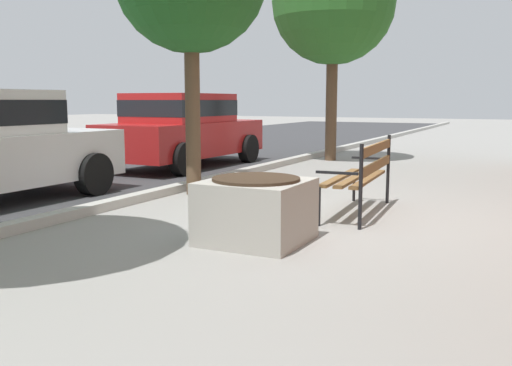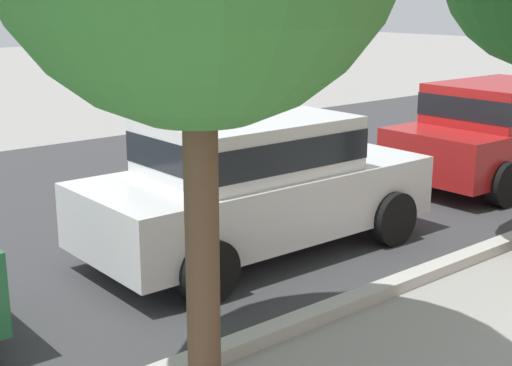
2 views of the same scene
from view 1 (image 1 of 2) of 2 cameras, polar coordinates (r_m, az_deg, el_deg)
ground_plane at (r=7.06m, az=8.59°, el=-3.37°), size 80.00×80.00×0.00m
curb_stone at (r=8.38m, az=-10.62°, el=-1.15°), size 60.00×0.20×0.12m
park_bench at (r=7.19m, az=10.73°, el=1.18°), size 1.83×0.65×0.95m
concrete_planter at (r=5.70m, az=0.00°, el=-2.73°), size 0.98×0.98×0.66m
street_tree_far_corner at (r=13.78m, az=7.78°, el=17.50°), size 2.84×2.84×5.08m
parked_car_red at (r=12.26m, az=-7.36°, el=5.54°), size 4.12×1.96×1.56m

